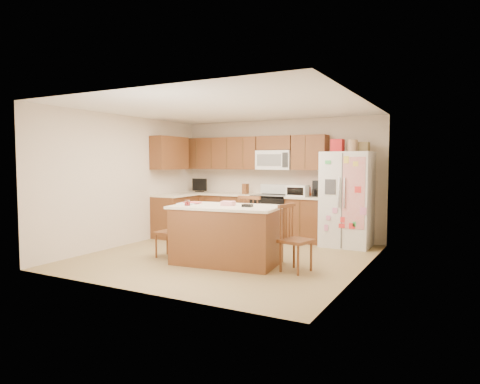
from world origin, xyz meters
The scene contains 9 objects.
ground centered at (0.00, 0.00, 0.00)m, with size 4.50×4.50×0.00m, color olive.
room_shell centered at (0.00, 0.00, 1.44)m, with size 4.60×4.60×2.52m.
cabinetry centered at (-0.98, 1.79, 0.91)m, with size 3.36×1.56×2.15m.
stove centered at (0.00, 1.94, 0.47)m, with size 0.76×0.65×1.13m.
refrigerator centered at (1.57, 1.87, 0.92)m, with size 0.90×0.79×2.04m.
island centered at (0.25, -0.43, 0.47)m, with size 1.78×1.16×1.01m.
windsor_chair_left centered at (-0.83, -0.48, 0.43)m, with size 0.38×0.40×0.90m.
windsor_chair_back centered at (0.36, 0.31, 0.49)m, with size 0.47×0.45×1.04m.
windsor_chair_right centered at (1.38, -0.38, 0.47)m, with size 0.49×0.51×0.99m.
Camera 1 is at (3.60, -6.22, 1.60)m, focal length 32.00 mm.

